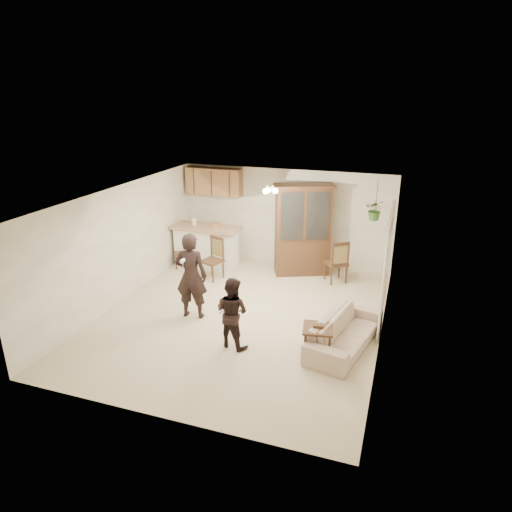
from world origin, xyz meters
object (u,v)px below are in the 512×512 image
(chair_bar, at_px, (182,257))
(child, at_px, (232,312))
(side_table, at_px, (317,341))
(chair_hutch_left, at_px, (212,267))
(adult, at_px, (191,275))
(chair_hutch_right, at_px, (336,270))
(china_hutch, at_px, (303,231))
(sofa, at_px, (345,328))

(chair_bar, bearing_deg, child, -79.53)
(side_table, distance_m, chair_hutch_left, 4.07)
(side_table, bearing_deg, adult, 166.39)
(adult, distance_m, side_table, 2.85)
(child, height_order, chair_hutch_left, child)
(child, bearing_deg, chair_hutch_left, -45.11)
(child, distance_m, chair_bar, 4.19)
(chair_bar, height_order, chair_hutch_right, chair_hutch_right)
(china_hutch, relative_size, side_table, 3.62)
(side_table, bearing_deg, chair_bar, 143.78)
(child, relative_size, china_hutch, 0.60)
(chair_bar, bearing_deg, side_table, -65.52)
(sofa, distance_m, china_hutch, 3.63)
(child, height_order, side_table, child)
(chair_hutch_left, bearing_deg, child, -40.66)
(child, xyz_separation_m, chair_hutch_right, (1.27, 3.53, -0.38))
(china_hutch, height_order, side_table, china_hutch)
(child, height_order, chair_hutch_right, child)
(sofa, distance_m, chair_bar, 5.27)
(sofa, height_order, adult, adult)
(china_hutch, relative_size, chair_hutch_left, 2.20)
(chair_bar, bearing_deg, sofa, -58.81)
(child, xyz_separation_m, china_hutch, (0.36, 3.80, 0.44))
(adult, distance_m, china_hutch, 3.39)
(side_table, bearing_deg, child, -174.81)
(chair_hutch_left, height_order, chair_hutch_right, chair_hutch_right)
(sofa, bearing_deg, china_hutch, 38.85)
(child, relative_size, side_table, 2.17)
(china_hutch, bearing_deg, chair_hutch_right, -39.03)
(adult, xyz_separation_m, chair_bar, (-1.48, 2.41, -0.64))
(side_table, bearing_deg, chair_hutch_left, 140.31)
(adult, bearing_deg, chair_bar, -65.98)
(chair_bar, distance_m, chair_hutch_left, 1.16)
(adult, relative_size, chair_hutch_right, 1.72)
(adult, height_order, chair_hutch_right, adult)
(sofa, bearing_deg, side_table, 152.23)
(adult, height_order, chair_hutch_left, adult)
(china_hutch, bearing_deg, chair_hutch_left, -174.29)
(china_hutch, xyz_separation_m, chair_bar, (-3.03, -0.60, -0.86))
(adult, bearing_deg, chair_hutch_right, -139.36)
(chair_hutch_left, bearing_deg, chair_bar, 174.95)
(sofa, bearing_deg, chair_hutch_right, 25.45)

